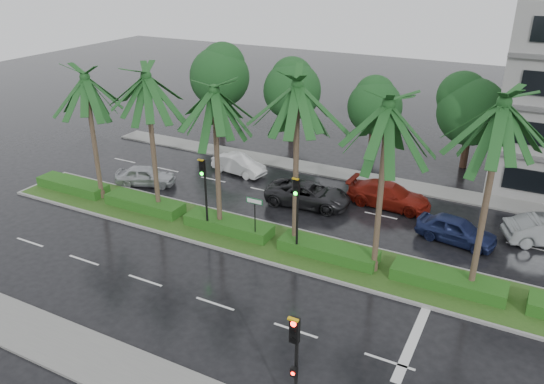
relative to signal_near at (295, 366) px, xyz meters
The scene contains 17 objects.
ground 11.42m from the signal_near, 122.58° to the left, with size 120.00×120.00×0.00m, color black.
near_sidewalk 6.53m from the signal_near, behind, with size 40.00×2.40×0.12m, color slate.
far_sidewalk 22.35m from the signal_near, 105.67° to the left, with size 40.00×2.00×0.12m, color slate.
median 12.24m from the signal_near, 120.00° to the left, with size 36.00×4.00×0.15m.
hedge 12.17m from the signal_near, 120.00° to the left, with size 35.20×1.40×0.60m.
lane_markings 9.76m from the signal_near, 108.30° to the left, with size 34.00×13.06×0.01m.
palm_row 13.73m from the signal_near, 124.84° to the left, with size 26.30×4.20×9.70m.
signal_near is the anchor object (origin of this frame).
signal_median_left 13.93m from the signal_near, 135.91° to the left, with size 0.34×0.42×4.36m.
signal_median_right 10.69m from the signal_near, 114.91° to the left, with size 0.34×0.42×4.36m.
street_sign 12.11m from the signal_near, 125.34° to the left, with size 0.95×0.09×2.60m.
bg_trees 28.10m from the signal_near, 105.80° to the left, with size 32.76×5.21×7.53m.
car_silver 22.18m from the signal_near, 142.33° to the left, with size 3.97×1.60×1.35m, color #B5B7BD.
car_white 22.46m from the signal_near, 125.51° to the left, with size 4.06×1.42×1.34m, color white.
car_darkgrey 17.11m from the signal_near, 112.46° to the left, with size 5.28×2.43×1.47m, color black.
car_red 18.07m from the signal_near, 96.39° to the left, with size 5.14×2.09×1.49m, color maroon.
car_blue 15.50m from the signal_near, 80.65° to the left, with size 4.24×1.70×1.44m, color navy.
Camera 1 is at (11.35, -21.20, 14.35)m, focal length 35.00 mm.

